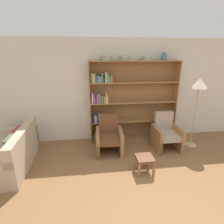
{
  "coord_description": "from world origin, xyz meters",
  "views": [
    {
      "loc": [
        -1.02,
        -2.12,
        2.33
      ],
      "look_at": [
        -0.49,
        2.05,
        0.95
      ],
      "focal_mm": 28.0,
      "sensor_mm": 36.0,
      "label": 1
    }
  ],
  "objects_px": {
    "footstool": "(145,160)",
    "armchair_leather": "(109,137)",
    "bowl_brass": "(147,58)",
    "armchair_cushioned": "(166,134)",
    "bowl_cream": "(125,58)",
    "couch": "(11,154)",
    "bookshelf": "(126,103)",
    "floor_lamp": "(199,88)",
    "vase_tall": "(164,57)",
    "bowl_sage": "(106,58)"
  },
  "relations": [
    {
      "from": "bowl_sage",
      "to": "footstool",
      "type": "relative_size",
      "value": 0.75
    },
    {
      "from": "bowl_brass",
      "to": "armchair_cushioned",
      "type": "height_order",
      "value": "bowl_brass"
    },
    {
      "from": "couch",
      "to": "armchair_cushioned",
      "type": "distance_m",
      "value": 3.67
    },
    {
      "from": "bookshelf",
      "to": "footstool",
      "type": "xyz_separation_m",
      "value": [
        0.09,
        -1.53,
        -0.81
      ]
    },
    {
      "from": "bowl_cream",
      "to": "bookshelf",
      "type": "bearing_deg",
      "value": 20.26
    },
    {
      "from": "armchair_cushioned",
      "to": "floor_lamp",
      "type": "bearing_deg",
      "value": -178.88
    },
    {
      "from": "vase_tall",
      "to": "couch",
      "type": "xyz_separation_m",
      "value": [
        -3.67,
        -0.97,
        -1.98
      ]
    },
    {
      "from": "armchair_cushioned",
      "to": "footstool",
      "type": "distance_m",
      "value": 1.25
    },
    {
      "from": "bookshelf",
      "to": "bowl_brass",
      "type": "relative_size",
      "value": 9.38
    },
    {
      "from": "bowl_sage",
      "to": "couch",
      "type": "bearing_deg",
      "value": -156.03
    },
    {
      "from": "bowl_cream",
      "to": "couch",
      "type": "bearing_deg",
      "value": -159.88
    },
    {
      "from": "couch",
      "to": "footstool",
      "type": "distance_m",
      "value": 2.85
    },
    {
      "from": "couch",
      "to": "bowl_sage",
      "type": "bearing_deg",
      "value": -68.17
    },
    {
      "from": "couch",
      "to": "floor_lamp",
      "type": "xyz_separation_m",
      "value": [
        4.39,
        0.4,
        1.25
      ]
    },
    {
      "from": "floor_lamp",
      "to": "armchair_leather",
      "type": "bearing_deg",
      "value": -179.43
    },
    {
      "from": "bowl_sage",
      "to": "armchair_cushioned",
      "type": "height_order",
      "value": "bowl_sage"
    },
    {
      "from": "bowl_sage",
      "to": "bowl_cream",
      "type": "distance_m",
      "value": 0.46
    },
    {
      "from": "bowl_brass",
      "to": "armchair_cushioned",
      "type": "distance_m",
      "value": 2.0
    },
    {
      "from": "bowl_cream",
      "to": "footstool",
      "type": "height_order",
      "value": "bowl_cream"
    },
    {
      "from": "couch",
      "to": "footstool",
      "type": "bearing_deg",
      "value": -102.97
    },
    {
      "from": "bowl_sage",
      "to": "armchair_cushioned",
      "type": "bearing_deg",
      "value": -21.59
    },
    {
      "from": "bookshelf",
      "to": "vase_tall",
      "type": "bearing_deg",
      "value": -1.66
    },
    {
      "from": "couch",
      "to": "armchair_cushioned",
      "type": "bearing_deg",
      "value": -86.18
    },
    {
      "from": "bowl_cream",
      "to": "armchair_cushioned",
      "type": "distance_m",
      "value": 2.2
    },
    {
      "from": "floor_lamp",
      "to": "bowl_sage",
      "type": "bearing_deg",
      "value": 165.73
    },
    {
      "from": "footstool",
      "to": "bowl_sage",
      "type": "bearing_deg",
      "value": 112.76
    },
    {
      "from": "bookshelf",
      "to": "vase_tall",
      "type": "distance_m",
      "value": 1.53
    },
    {
      "from": "bookshelf",
      "to": "floor_lamp",
      "type": "bearing_deg",
      "value": -19.42
    },
    {
      "from": "armchair_leather",
      "to": "bowl_brass",
      "type": "bearing_deg",
      "value": -147.87
    },
    {
      "from": "couch",
      "to": "floor_lamp",
      "type": "distance_m",
      "value": 4.58
    },
    {
      "from": "footstool",
      "to": "armchair_leather",
      "type": "bearing_deg",
      "value": 124.62
    },
    {
      "from": "bowl_sage",
      "to": "bowl_brass",
      "type": "xyz_separation_m",
      "value": [
        1.04,
        0.0,
        -0.01
      ]
    },
    {
      "from": "bowl_brass",
      "to": "vase_tall",
      "type": "height_order",
      "value": "vase_tall"
    },
    {
      "from": "bookshelf",
      "to": "bowl_sage",
      "type": "height_order",
      "value": "bowl_sage"
    },
    {
      "from": "armchair_leather",
      "to": "armchair_cushioned",
      "type": "bearing_deg",
      "value": -177.24
    },
    {
      "from": "bowl_brass",
      "to": "couch",
      "type": "xyz_separation_m",
      "value": [
        -3.21,
        -0.97,
        -1.95
      ]
    },
    {
      "from": "bookshelf",
      "to": "armchair_cushioned",
      "type": "relative_size",
      "value": 2.59
    },
    {
      "from": "bookshelf",
      "to": "armchair_leather",
      "type": "bearing_deg",
      "value": -131.5
    },
    {
      "from": "bowl_sage",
      "to": "bowl_cream",
      "type": "relative_size",
      "value": 1.08
    },
    {
      "from": "armchair_cushioned",
      "to": "footstool",
      "type": "xyz_separation_m",
      "value": [
        -0.85,
        -0.92,
        -0.11
      ]
    },
    {
      "from": "bowl_sage",
      "to": "bowl_brass",
      "type": "height_order",
      "value": "bowl_sage"
    },
    {
      "from": "bowl_brass",
      "to": "couch",
      "type": "bearing_deg",
      "value": -163.24
    },
    {
      "from": "vase_tall",
      "to": "armchair_leather",
      "type": "relative_size",
      "value": 0.22
    },
    {
      "from": "bowl_sage",
      "to": "vase_tall",
      "type": "relative_size",
      "value": 1.28
    },
    {
      "from": "couch",
      "to": "armchair_cushioned",
      "type": "relative_size",
      "value": 1.83
    },
    {
      "from": "bowl_sage",
      "to": "floor_lamp",
      "type": "height_order",
      "value": "bowl_sage"
    },
    {
      "from": "bookshelf",
      "to": "couch",
      "type": "xyz_separation_m",
      "value": [
        -2.71,
        -0.99,
        -0.79
      ]
    },
    {
      "from": "bookshelf",
      "to": "bowl_sage",
      "type": "xyz_separation_m",
      "value": [
        -0.54,
        -0.03,
        1.17
      ]
    },
    {
      "from": "bookshelf",
      "to": "floor_lamp",
      "type": "xyz_separation_m",
      "value": [
        1.68,
        -0.59,
        0.46
      ]
    },
    {
      "from": "bowl_sage",
      "to": "floor_lamp",
      "type": "relative_size",
      "value": 0.14
    }
  ]
}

